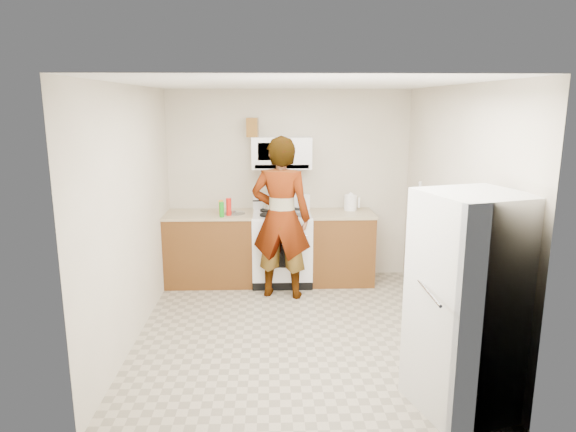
{
  "coord_description": "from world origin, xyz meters",
  "views": [
    {
      "loc": [
        -0.24,
        -4.99,
        2.33
      ],
      "look_at": [
        -0.05,
        0.55,
        1.1
      ],
      "focal_mm": 32.0,
      "sensor_mm": 36.0,
      "label": 1
    }
  ],
  "objects_px": {
    "person": "(281,218)",
    "kettle": "(350,203)",
    "saucepan": "(272,204)",
    "fridge": "(468,304)",
    "microwave": "(282,153)",
    "gas_range": "(282,246)"
  },
  "relations": [
    {
      "from": "gas_range",
      "to": "kettle",
      "type": "relative_size",
      "value": 5.62
    },
    {
      "from": "person",
      "to": "saucepan",
      "type": "height_order",
      "value": "person"
    },
    {
      "from": "gas_range",
      "to": "microwave",
      "type": "relative_size",
      "value": 1.49
    },
    {
      "from": "fridge",
      "to": "person",
      "type": "bearing_deg",
      "value": 102.59
    },
    {
      "from": "microwave",
      "to": "saucepan",
      "type": "height_order",
      "value": "microwave"
    },
    {
      "from": "fridge",
      "to": "saucepan",
      "type": "height_order",
      "value": "fridge"
    },
    {
      "from": "microwave",
      "to": "fridge",
      "type": "xyz_separation_m",
      "value": [
        1.34,
        -3.03,
        -0.85
      ]
    },
    {
      "from": "person",
      "to": "fridge",
      "type": "distance_m",
      "value": 2.77
    },
    {
      "from": "saucepan",
      "to": "person",
      "type": "bearing_deg",
      "value": -81.39
    },
    {
      "from": "microwave",
      "to": "saucepan",
      "type": "distance_m",
      "value": 0.69
    },
    {
      "from": "gas_range",
      "to": "microwave",
      "type": "height_order",
      "value": "microwave"
    },
    {
      "from": "microwave",
      "to": "kettle",
      "type": "distance_m",
      "value": 1.13
    },
    {
      "from": "gas_range",
      "to": "kettle",
      "type": "bearing_deg",
      "value": 9.12
    },
    {
      "from": "microwave",
      "to": "fridge",
      "type": "bearing_deg",
      "value": -66.16
    },
    {
      "from": "fridge",
      "to": "kettle",
      "type": "relative_size",
      "value": 8.46
    },
    {
      "from": "microwave",
      "to": "gas_range",
      "type": "bearing_deg",
      "value": -90.0
    },
    {
      "from": "person",
      "to": "saucepan",
      "type": "relative_size",
      "value": 8.26
    },
    {
      "from": "gas_range",
      "to": "fridge",
      "type": "height_order",
      "value": "fridge"
    },
    {
      "from": "microwave",
      "to": "fridge",
      "type": "distance_m",
      "value": 3.42
    },
    {
      "from": "person",
      "to": "kettle",
      "type": "distance_m",
      "value": 1.13
    },
    {
      "from": "person",
      "to": "fridge",
      "type": "xyz_separation_m",
      "value": [
        1.36,
        -2.41,
        -0.13
      ]
    },
    {
      "from": "gas_range",
      "to": "saucepan",
      "type": "height_order",
      "value": "gas_range"
    }
  ]
}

